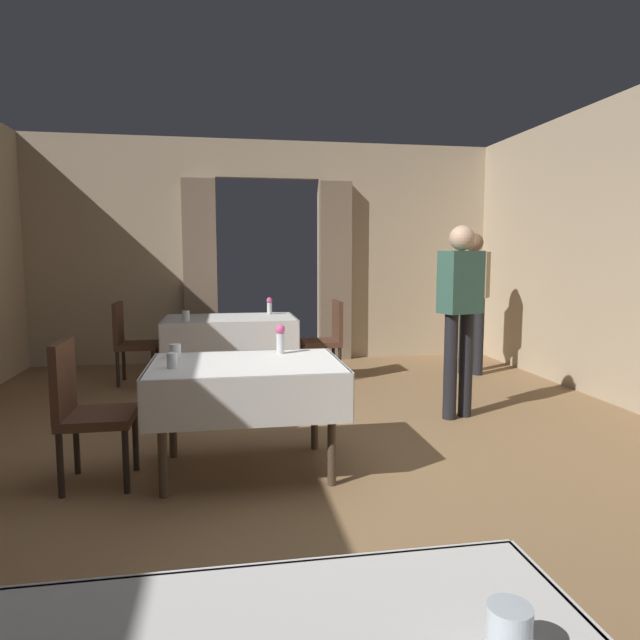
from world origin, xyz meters
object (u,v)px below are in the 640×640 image
Objects in this scene: chair_mid_left at (84,406)px; dining_table_mid at (246,378)px; dining_table_far at (230,326)px; glass_near_b at (509,635)px; glass_mid_b at (175,351)px; glass_far_b at (186,316)px; chair_far_left at (130,339)px; flower_vase_far at (270,305)px; glass_mid_c at (172,361)px; person_diner_standing_aside at (460,305)px; chair_far_right at (328,336)px; flower_vase_mid at (280,338)px; person_waiter_by_doorway at (473,291)px.

dining_table_mid is at bearing 3.24° from chair_mid_left.
glass_near_b reaches higher than dining_table_far.
dining_table_mid and dining_table_far have the same top height.
dining_table_far is 2.97m from chair_mid_left.
glass_mid_b is 2.18m from glass_far_b.
flower_vase_far is at bearing 5.76° from chair_far_left.
glass_far_b reaches higher than glass_mid_c.
person_diner_standing_aside is at bearing 18.64° from chair_mid_left.
glass_near_b is at bearing -64.10° from chair_mid_left.
glass_mid_c is (0.74, -2.97, 0.28)m from chair_far_left.
chair_mid_left reaches higher than glass_mid_b.
chair_far_right and chair_far_left have the same top height.
chair_far_left is at bearing 146.19° from glass_far_b.
chair_far_left is at bearing 112.90° from dining_table_mid.
glass_near_b is at bearing -88.47° from flower_vase_mid.
chair_far_right is 2.90m from glass_mid_b.
person_diner_standing_aside is at bearing -63.69° from chair_far_right.
dining_table_far is 2.49m from flower_vase_mid.
person_waiter_by_doorway is 1.95m from person_diner_standing_aside.
glass_mid_c is at bearing -6.10° from chair_mid_left.
glass_mid_c is at bearing -156.23° from person_diner_standing_aside.
chair_far_right is 8.67× the size of glass_near_b.
chair_far_left is (-1.13, 0.10, -0.14)m from dining_table_far.
flower_vase_far is (1.61, 0.16, 0.34)m from chair_far_left.
dining_table_mid is at bearing -132.06° from flower_vase_mid.
chair_mid_left is 7.88× the size of glass_far_b.
dining_table_mid is 1.37× the size of chair_mid_left.
person_waiter_by_doorway is at bearing 43.07° from dining_table_mid.
chair_far_right is 4.56× the size of flower_vase_far.
person_diner_standing_aside is at bearing -31.51° from chair_far_left.
person_diner_standing_aside is at bearing 16.18° from glass_mid_b.
person_diner_standing_aside reaches higher than flower_vase_far.
person_waiter_by_doorway is (3.39, 0.25, 0.21)m from glass_far_b.
flower_vase_mid is 0.74m from glass_mid_b.
person_waiter_by_doorway is at bearing 39.97° from glass_mid_c.
dining_table_far is at bearing -150.91° from flower_vase_far.
flower_vase_mid is at bearing -82.25° from dining_table_far.
glass_mid_c is 0.06× the size of person_waiter_by_doorway.
flower_vase_far is at bearing 32.39° from glass_far_b.
flower_vase_far is 0.12× the size of person_waiter_by_doorway.
chair_far_right is 0.54× the size of person_waiter_by_doorway.
glass_mid_b is at bearing -176.20° from flower_vase_mid.
glass_near_b is 6.08m from person_waiter_by_doorway.
chair_far_left reaches higher than glass_mid_c.
chair_mid_left is 0.54× the size of person_diner_standing_aside.
chair_far_left is 4.34× the size of flower_vase_mid.
chair_far_right is 0.81m from flower_vase_far.
chair_far_right is at bearing -3.14° from dining_table_far.
dining_table_mid is at bearing -111.45° from chair_far_right.
person_diner_standing_aside is at bearing 21.27° from flower_vase_mid.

